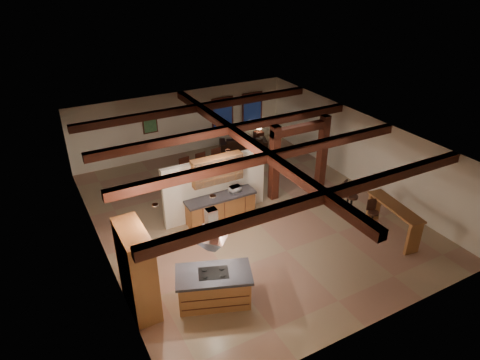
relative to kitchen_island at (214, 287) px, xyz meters
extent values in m
plane|color=tan|center=(2.92, 3.38, -0.49)|extent=(12.00, 12.00, 0.00)
plane|color=white|center=(2.92, 9.38, 0.96)|extent=(10.00, 0.00, 10.00)
plane|color=white|center=(2.92, -2.62, 0.96)|extent=(10.00, 0.00, 10.00)
plane|color=white|center=(-2.08, 3.38, 0.96)|extent=(0.00, 12.00, 12.00)
plane|color=white|center=(7.92, 3.38, 0.96)|extent=(0.00, 12.00, 12.00)
plane|color=#3C2413|center=(2.92, 3.38, 2.41)|extent=(12.00, 12.00, 0.00)
cube|color=#37140D|center=(2.92, -0.62, 2.27)|extent=(10.00, 0.25, 0.28)
cube|color=#37140D|center=(2.92, 2.08, 2.27)|extent=(10.00, 0.25, 0.28)
cube|color=#37140D|center=(2.92, 4.68, 2.27)|extent=(10.00, 0.25, 0.28)
cube|color=#37140D|center=(2.92, 7.38, 2.27)|extent=(10.00, 0.25, 0.28)
cube|color=#37140D|center=(2.92, 3.38, 2.27)|extent=(0.28, 12.00, 0.28)
cube|color=#37140D|center=(4.32, 3.88, 0.96)|extent=(0.30, 0.30, 2.90)
cube|color=#37140D|center=(6.52, 3.88, 0.96)|extent=(0.30, 0.30, 2.90)
cube|color=#37140D|center=(5.42, 3.88, 2.11)|extent=(2.50, 0.28, 0.28)
cube|color=white|center=(1.92, 3.88, 0.61)|extent=(3.80, 0.18, 2.20)
cube|color=brown|center=(-1.75, 0.78, 0.71)|extent=(0.64, 1.60, 2.40)
cube|color=silver|center=(-1.45, 0.78, 0.66)|extent=(0.06, 0.62, 0.95)
cube|color=black|center=(-1.41, 0.78, 0.86)|extent=(0.01, 0.50, 0.28)
cube|color=brown|center=(1.92, 3.49, -0.06)|extent=(2.40, 0.60, 0.86)
cube|color=black|center=(1.92, 3.49, 0.41)|extent=(2.50, 0.66, 0.08)
cube|color=brown|center=(1.92, 3.70, 1.36)|extent=(1.80, 0.34, 0.95)
cube|color=silver|center=(1.92, 3.52, 1.36)|extent=(1.74, 0.02, 0.90)
pyramid|color=silver|center=(0.00, 0.00, 1.23)|extent=(1.10, 1.10, 0.45)
cube|color=silver|center=(0.00, 0.00, 2.04)|extent=(0.26, 0.22, 0.73)
cube|color=#37140D|center=(4.92, 9.32, 1.01)|extent=(1.10, 0.05, 1.70)
cube|color=black|center=(4.92, 9.29, 1.01)|extent=(0.95, 0.02, 1.55)
cube|color=#37140D|center=(6.52, 9.32, 1.01)|extent=(1.10, 0.05, 1.70)
cube|color=black|center=(6.52, 9.29, 1.01)|extent=(0.95, 0.02, 1.55)
cube|color=#37140D|center=(1.42, 9.32, 1.21)|extent=(0.65, 0.04, 0.85)
cube|color=#275B39|center=(1.42, 9.29, 1.21)|extent=(0.55, 0.01, 0.75)
cylinder|color=silver|center=(0.32, 0.58, 2.38)|extent=(0.16, 0.16, 0.03)
cylinder|color=silver|center=(1.92, 2.88, 2.38)|extent=(0.16, 0.16, 0.03)
cylinder|color=silver|center=(-1.08, 0.88, 2.38)|extent=(0.16, 0.16, 0.03)
cube|color=brown|center=(0.00, 0.00, -0.05)|extent=(2.05, 1.52, 0.88)
cube|color=black|center=(0.00, 0.00, 0.43)|extent=(2.21, 1.68, 0.08)
cube|color=black|center=(0.00, 0.00, 0.48)|extent=(0.90, 0.75, 0.02)
imported|color=#3E190F|center=(2.54, 5.89, -0.18)|extent=(1.81, 1.11, 0.61)
imported|color=black|center=(5.52, 8.36, -0.17)|extent=(2.36, 1.58, 0.64)
imported|color=silver|center=(2.48, 3.49, 0.56)|extent=(0.42, 0.31, 0.22)
cube|color=brown|center=(6.37, -0.06, 0.62)|extent=(0.82, 2.23, 0.07)
cube|color=brown|center=(6.25, -1.03, 0.05)|extent=(0.50, 0.17, 1.09)
cube|color=brown|center=(6.50, 0.91, 0.05)|extent=(0.50, 0.17, 1.09)
cube|color=#37140D|center=(6.65, 8.87, -0.24)|extent=(0.42, 0.42, 0.49)
cylinder|color=black|center=(6.65, 8.87, 0.08)|extent=(0.06, 0.06, 0.16)
cone|color=#FED698|center=(6.65, 8.87, 0.24)|extent=(0.28, 0.28, 0.18)
cylinder|color=black|center=(6.01, 0.46, 0.22)|extent=(0.35, 0.35, 0.07)
cube|color=black|center=(6.05, 0.62, 0.44)|extent=(0.33, 0.12, 0.39)
cylinder|color=black|center=(6.01, 0.46, -0.14)|extent=(0.06, 0.06, 0.69)
cylinder|color=black|center=(6.01, 0.46, -0.47)|extent=(0.39, 0.39, 0.03)
cylinder|color=black|center=(5.99, 1.47, 0.31)|extent=(0.40, 0.40, 0.08)
cube|color=black|center=(5.99, 1.66, 0.57)|extent=(0.38, 0.05, 0.45)
cylinder|color=black|center=(5.99, 1.47, -0.09)|extent=(0.07, 0.07, 0.78)
cylinder|color=black|center=(5.99, 1.47, -0.47)|extent=(0.45, 0.45, 0.03)
cylinder|color=black|center=(5.96, 1.64, 0.31)|extent=(0.40, 0.40, 0.08)
cube|color=black|center=(5.89, 1.81, 0.57)|extent=(0.36, 0.20, 0.45)
cylinder|color=black|center=(5.96, 1.64, -0.09)|extent=(0.07, 0.07, 0.78)
cylinder|color=black|center=(5.96, 1.64, -0.47)|extent=(0.45, 0.45, 0.03)
cube|color=#37140D|center=(1.91, 5.06, -0.02)|extent=(0.50, 0.50, 0.06)
cube|color=#37140D|center=(1.88, 5.28, 0.37)|extent=(0.45, 0.11, 0.79)
cylinder|color=#37140D|center=(1.75, 4.86, -0.27)|extent=(0.05, 0.05, 0.44)
cylinder|color=#37140D|center=(2.11, 4.91, -0.27)|extent=(0.05, 0.05, 0.44)
cylinder|color=#37140D|center=(1.70, 5.21, -0.27)|extent=(0.05, 0.05, 0.44)
cylinder|color=#37140D|center=(2.06, 5.26, -0.27)|extent=(0.05, 0.05, 0.44)
cube|color=#37140D|center=(1.71, 6.52, -0.02)|extent=(0.50, 0.50, 0.06)
cube|color=#37140D|center=(1.74, 6.30, 0.37)|extent=(0.45, 0.11, 0.79)
cylinder|color=#37140D|center=(1.87, 6.72, -0.27)|extent=(0.05, 0.05, 0.44)
cylinder|color=#37140D|center=(1.51, 6.68, -0.27)|extent=(0.05, 0.05, 0.44)
cylinder|color=#37140D|center=(1.91, 6.37, -0.27)|extent=(0.05, 0.05, 0.44)
cylinder|color=#37140D|center=(1.56, 6.32, -0.27)|extent=(0.05, 0.05, 0.44)
cube|color=#37140D|center=(2.64, 5.16, -0.02)|extent=(0.50, 0.50, 0.06)
cube|color=#37140D|center=(2.61, 5.38, 0.37)|extent=(0.45, 0.11, 0.79)
cylinder|color=#37140D|center=(2.48, 4.96, -0.27)|extent=(0.05, 0.05, 0.44)
cylinder|color=#37140D|center=(2.84, 5.00, -0.27)|extent=(0.05, 0.05, 0.44)
cylinder|color=#37140D|center=(2.44, 5.31, -0.27)|extent=(0.05, 0.05, 0.44)
cylinder|color=#37140D|center=(2.79, 5.36, -0.27)|extent=(0.05, 0.05, 0.44)
cube|color=#37140D|center=(2.44, 6.62, -0.02)|extent=(0.50, 0.50, 0.06)
cube|color=#37140D|center=(2.47, 6.40, 0.37)|extent=(0.45, 0.11, 0.79)
cylinder|color=#37140D|center=(2.60, 6.82, -0.27)|extent=(0.05, 0.05, 0.44)
cylinder|color=#37140D|center=(2.24, 6.77, -0.27)|extent=(0.05, 0.05, 0.44)
cylinder|color=#37140D|center=(2.64, 6.46, -0.27)|extent=(0.05, 0.05, 0.44)
cylinder|color=#37140D|center=(2.29, 6.42, -0.27)|extent=(0.05, 0.05, 0.44)
cube|color=#37140D|center=(3.37, 5.25, -0.02)|extent=(0.50, 0.50, 0.06)
cube|color=#37140D|center=(3.34, 5.47, 0.37)|extent=(0.45, 0.11, 0.79)
cylinder|color=#37140D|center=(3.21, 5.05, -0.27)|extent=(0.05, 0.05, 0.44)
cylinder|color=#37140D|center=(3.57, 5.10, -0.27)|extent=(0.05, 0.05, 0.44)
cylinder|color=#37140D|center=(3.17, 5.41, -0.27)|extent=(0.05, 0.05, 0.44)
cylinder|color=#37140D|center=(3.52, 5.46, -0.27)|extent=(0.05, 0.05, 0.44)
cube|color=#37140D|center=(3.17, 6.72, -0.02)|extent=(0.50, 0.50, 0.06)
cube|color=#37140D|center=(3.20, 6.50, 0.37)|extent=(0.45, 0.11, 0.79)
cylinder|color=#37140D|center=(3.33, 6.92, -0.27)|extent=(0.05, 0.05, 0.44)
cylinder|color=#37140D|center=(2.97, 6.87, -0.27)|extent=(0.05, 0.05, 0.44)
cylinder|color=#37140D|center=(3.37, 6.56, -0.27)|extent=(0.05, 0.05, 0.44)
cylinder|color=#37140D|center=(3.02, 6.51, -0.27)|extent=(0.05, 0.05, 0.44)
camera|label=1|loc=(-3.49, -7.84, 7.78)|focal=32.00mm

